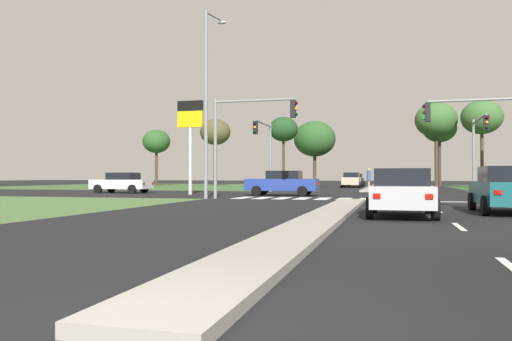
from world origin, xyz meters
name	(u,v)px	position (x,y,z in m)	size (l,w,h in m)	color
ground_plane	(362,196)	(0.00, 30.00, 0.00)	(200.00, 200.00, 0.00)	black
grass_verge_far_left	(163,186)	(-25.50, 54.50, 0.00)	(35.00, 35.00, 0.01)	#385B2D
median_island_near	(323,218)	(0.00, 11.00, 0.07)	(1.20, 22.00, 0.14)	gray
median_island_far	(375,187)	(0.00, 55.00, 0.07)	(1.20, 36.00, 0.14)	gray
lane_dash_second	(459,227)	(3.50, 10.16, 0.01)	(0.14, 2.00, 0.01)	silver
lane_dash_third	(438,211)	(3.50, 16.16, 0.01)	(0.14, 2.00, 0.01)	silver
lane_dash_fourth	(427,202)	(3.50, 22.16, 0.01)	(0.14, 2.00, 0.01)	silver
stop_bar_near	(433,202)	(3.80, 23.00, 0.01)	(6.40, 0.50, 0.01)	silver
crosswalk_bar_near	(243,198)	(-6.40, 24.80, 0.01)	(0.70, 2.80, 0.01)	silver
crosswalk_bar_second	(263,198)	(-5.25, 24.80, 0.01)	(0.70, 2.80, 0.01)	silver
crosswalk_bar_third	(282,198)	(-4.10, 24.80, 0.01)	(0.70, 2.80, 0.01)	silver
crosswalk_bar_fourth	(303,198)	(-2.95, 24.80, 0.01)	(0.70, 2.80, 0.01)	silver
crosswalk_bar_fifth	(323,199)	(-1.80, 24.80, 0.01)	(0.70, 2.80, 0.01)	silver
crosswalk_bar_sixth	(344,199)	(-0.65, 24.80, 0.01)	(0.70, 2.80, 0.01)	silver
crosswalk_bar_seventh	(366,199)	(0.50, 24.80, 0.01)	(0.70, 2.80, 0.01)	silver
crosswalk_bar_eighth	(388,199)	(1.65, 24.80, 0.01)	(0.70, 2.80, 0.01)	silver
car_beige_near	(352,180)	(-2.39, 52.66, 0.82)	(2.03, 4.30, 1.62)	#BCAD8E
car_teal_second	(508,189)	(5.67, 15.53, 0.81)	(2.07, 4.50, 1.59)	#19565B
car_silver_third	(401,192)	(2.18, 13.16, 0.76)	(2.04, 4.18, 1.49)	#B7B7BC
car_black_fifth	(356,180)	(-2.38, 58.87, 0.77)	(1.94, 4.50, 1.51)	black
car_white_sixth	(122,183)	(-17.37, 30.42, 0.77)	(4.35, 2.06, 1.50)	silver
car_blue_seventh	(283,183)	(-4.92, 28.72, 0.81)	(4.62, 1.98, 1.59)	navy
traffic_signal_near_right	(479,128)	(5.99, 23.40, 3.59)	(4.34, 0.32, 5.22)	gray
traffic_signal_far_right	(478,139)	(7.60, 34.44, 3.77)	(0.32, 5.73, 5.37)	gray
traffic_signal_near_left	(245,128)	(-5.89, 23.40, 3.87)	(4.73, 0.32, 5.62)	gray
traffic_signal_far_left	(265,143)	(-7.60, 34.78, 3.82)	(0.32, 4.97, 5.50)	gray
street_lamp_second	(207,95)	(-8.00, 23.22, 5.73)	(0.72, 1.94, 10.41)	gray
pedestrian_at_median	(369,177)	(0.01, 39.70, 1.20)	(0.34, 0.34, 1.75)	#9E8966
fuel_price_totem	(190,126)	(-11.32, 28.84, 4.65)	(1.80, 0.24, 6.35)	silver
treeline_near	(156,142)	(-27.85, 57.57, 5.71)	(3.58, 3.58, 7.28)	#423323
treeline_second	(215,133)	(-20.13, 58.68, 6.81)	(3.93, 3.93, 8.58)	#423323
treeline_third	(283,130)	(-10.91, 57.42, 6.87)	(3.52, 3.52, 8.44)	#423323
treeline_fourth	(315,139)	(-7.73, 61.66, 5.98)	(5.34, 5.34, 8.27)	#423323
treeline_fifth	(440,129)	(7.27, 60.42, 6.84)	(3.93, 3.93, 8.56)	#423323
treeline_sixth	(436,120)	(6.79, 59.23, 7.72)	(4.79, 4.79, 9.80)	#423323
treeline_seventh	(482,117)	(11.27, 56.44, 7.61)	(4.39, 4.39, 9.52)	#423323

